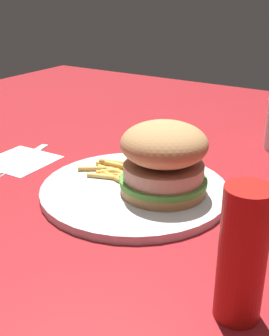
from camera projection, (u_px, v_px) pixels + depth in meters
name	position (u px, v px, depth m)	size (l,w,h in m)	color
ground_plane	(115.00, 199.00, 0.64)	(1.60, 1.60, 0.00)	maroon
plate	(134.00, 190.00, 0.65)	(0.28, 0.28, 0.01)	silver
sandwich	(164.00, 158.00, 0.61)	(0.13, 0.13, 0.10)	tan
fries_pile	(115.00, 170.00, 0.70)	(0.07, 0.10, 0.01)	gold
napkin	(20.00, 160.00, 0.77)	(0.11, 0.11, 0.00)	white
fork	(20.00, 159.00, 0.77)	(0.17, 0.05, 0.00)	silver
ketchup_bottle	(242.00, 255.00, 0.39)	(0.04, 0.04, 0.13)	#B21914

